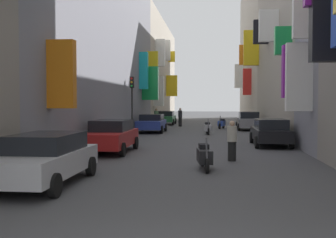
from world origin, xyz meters
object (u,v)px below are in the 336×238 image
object	(u,v)px
parked_car_grey	(248,120)
scooter_silver	(208,128)
pedestrian_crossing	(232,141)
parked_car_red	(111,135)
parked_car_silver	(45,158)
parked_car_green	(166,117)
parked_car_black	(271,132)
pedestrian_near_left	(180,117)
parked_car_blue	(152,123)
pedestrian_near_right	(156,118)
traffic_light_near_corner	(132,96)
scooter_blue	(222,123)
scooter_black	(204,156)

from	to	relation	value
parked_car_grey	scooter_silver	xyz separation A→B (m)	(-3.31, -4.95, -0.33)
pedestrian_crossing	parked_car_red	bearing A→B (deg)	156.71
parked_car_silver	parked_car_green	bearing A→B (deg)	90.22
parked_car_grey	pedestrian_crossing	size ratio (longest dim) A/B	2.49
parked_car_black	parked_car_grey	size ratio (longest dim) A/B	1.07
pedestrian_near_left	parked_car_grey	bearing A→B (deg)	-36.26
parked_car_blue	pedestrian_near_right	size ratio (longest dim) A/B	2.25
parked_car_grey	pedestrian_crossing	world-z (taller)	pedestrian_crossing
pedestrian_near_left	traffic_light_near_corner	distance (m)	11.89
parked_car_silver	scooter_blue	xyz separation A→B (m)	(5.44, 24.96, -0.29)
parked_car_red	parked_car_green	xyz separation A→B (m)	(-0.14, 24.01, -0.04)
parked_car_red	pedestrian_near_right	size ratio (longest dim) A/B	2.54
parked_car_grey	pedestrian_near_right	bearing A→B (deg)	170.91
scooter_blue	traffic_light_near_corner	size ratio (longest dim) A/B	0.44
pedestrian_near_left	parked_car_red	bearing A→B (deg)	-94.45
parked_car_green	parked_car_blue	distance (m)	11.56
parked_car_black	scooter_blue	size ratio (longest dim) A/B	2.37
parked_car_blue	scooter_silver	world-z (taller)	parked_car_blue
parked_car_blue	parked_car_grey	size ratio (longest dim) A/B	1.01
scooter_silver	pedestrian_near_left	bearing A→B (deg)	106.03
parked_car_black	parked_car_green	bearing A→B (deg)	110.85
parked_car_black	scooter_blue	xyz separation A→B (m)	(-2.23, 13.91, -0.29)
parked_car_blue	pedestrian_near_left	size ratio (longest dim) A/B	2.27
parked_car_silver	parked_car_black	bearing A→B (deg)	55.24
parked_car_silver	parked_car_red	bearing A→B (deg)	89.82
traffic_light_near_corner	scooter_black	bearing A→B (deg)	-69.11
parked_car_grey	scooter_black	bearing A→B (deg)	-98.97
parked_car_silver	parked_car_grey	world-z (taller)	parked_car_grey
parked_car_green	scooter_silver	distance (m)	13.64
parked_car_green	pedestrian_near_right	bearing A→B (deg)	-91.01
traffic_light_near_corner	scooter_blue	bearing A→B (deg)	53.96
parked_car_grey	scooter_black	size ratio (longest dim) A/B	1.96
parked_car_black	parked_car_silver	bearing A→B (deg)	-124.76
parked_car_black	parked_car_blue	size ratio (longest dim) A/B	1.05
pedestrian_crossing	pedestrian_near_right	world-z (taller)	pedestrian_near_right
parked_car_green	parked_car_red	bearing A→B (deg)	-89.66
parked_car_blue	parked_car_black	bearing A→B (deg)	-49.48
parked_car_silver	scooter_black	xyz separation A→B (m)	(4.37, 3.03, -0.28)
parked_car_red	pedestrian_crossing	xyz separation A→B (m)	(5.37, -2.31, -0.00)
parked_car_green	parked_car_silver	bearing A→B (deg)	-89.78
pedestrian_near_left	traffic_light_near_corner	world-z (taller)	traffic_light_near_corner
scooter_black	pedestrian_crossing	distance (m)	2.41
parked_car_red	pedestrian_crossing	size ratio (longest dim) A/B	2.85
scooter_silver	pedestrian_near_left	world-z (taller)	pedestrian_near_left
parked_car_black	scooter_black	xyz separation A→B (m)	(-3.30, -8.02, -0.29)
parked_car_red	scooter_black	size ratio (longest dim) A/B	2.24
parked_car_blue	parked_car_red	bearing A→B (deg)	-90.19
parked_car_blue	scooter_blue	xyz separation A→B (m)	(5.38, 5.01, -0.27)
parked_car_silver	parked_car_green	size ratio (longest dim) A/B	1.07
parked_car_green	pedestrian_near_left	world-z (taller)	pedestrian_near_left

